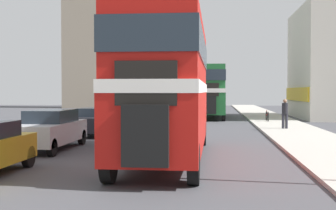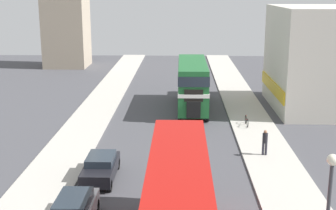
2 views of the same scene
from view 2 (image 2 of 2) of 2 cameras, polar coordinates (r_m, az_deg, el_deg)
The scene contains 5 objects.
double_decker_bus at distance 19.08m, azimuth 1.30°, elevation -11.28°, with size 2.40×10.33×4.47m.
bus_distant at distance 42.49m, azimuth 2.98°, elevation 2.90°, with size 2.57×10.41×4.33m.
car_parked_far at distance 27.52m, azimuth -8.21°, elevation -7.51°, with size 1.73×4.17×1.42m.
pedestrian_walking at distance 31.31m, azimuth 11.74°, elevation -4.31°, with size 0.34×0.34×1.70m.
bicycle_on_pavement at distance 37.83m, azimuth 9.56°, elevation -1.94°, with size 0.05×1.76×0.78m.
Camera 2 is at (0.91, -16.07, 10.82)m, focal length 50.00 mm.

